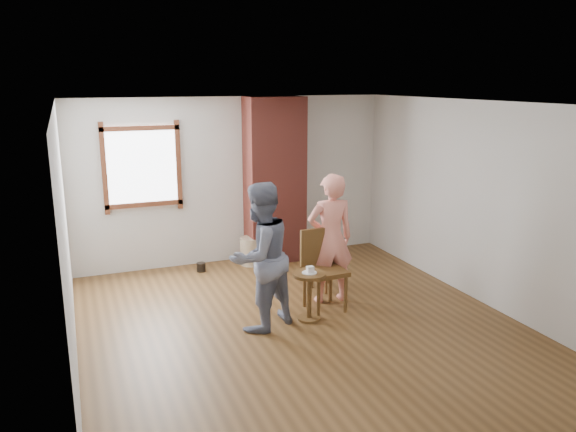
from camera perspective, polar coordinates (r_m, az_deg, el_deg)
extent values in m
plane|color=brown|center=(6.80, 1.32, -11.08)|extent=(5.50, 5.50, 0.00)
cube|color=silver|center=(8.91, -5.55, 3.62)|extent=(5.00, 0.04, 2.60)
cube|color=silver|center=(5.89, -21.63, -2.56)|extent=(0.04, 5.50, 2.60)
cube|color=silver|center=(7.67, 18.84, 1.31)|extent=(0.04, 5.50, 2.60)
cube|color=white|center=(6.18, 1.46, 11.37)|extent=(5.00, 5.50, 0.04)
cube|color=brown|center=(8.55, -14.60, 4.85)|extent=(1.14, 0.06, 1.34)
cube|color=white|center=(8.56, -14.62, 4.87)|extent=(1.00, 0.02, 1.20)
cube|color=brown|center=(8.86, -1.36, 3.63)|extent=(0.90, 0.50, 2.60)
cylinder|color=tan|center=(8.88, -3.79, -3.56)|extent=(0.43, 0.43, 0.44)
cylinder|color=black|center=(8.68, -8.82, -5.16)|extent=(0.17, 0.17, 0.14)
cube|color=brown|center=(7.08, 3.79, -5.64)|extent=(0.50, 0.50, 0.06)
cylinder|color=brown|center=(6.93, 3.11, -8.33)|extent=(0.05, 0.05, 0.51)
cylinder|color=brown|center=(7.10, 5.87, -7.81)|extent=(0.05, 0.05, 0.51)
cylinder|color=brown|center=(7.24, 1.68, -7.31)|extent=(0.05, 0.05, 0.51)
cylinder|color=brown|center=(7.41, 4.35, -6.84)|extent=(0.05, 0.05, 0.51)
cube|color=brown|center=(7.18, 3.00, -3.22)|extent=(0.48, 0.07, 0.51)
cube|color=brown|center=(7.81, 4.06, -4.63)|extent=(0.45, 0.45, 0.04)
cylinder|color=brown|center=(7.68, 3.90, -6.53)|extent=(0.04, 0.04, 0.40)
cylinder|color=brown|center=(7.87, 5.58, -6.07)|extent=(0.04, 0.04, 0.40)
cylinder|color=brown|center=(7.90, 2.49, -5.93)|extent=(0.04, 0.04, 0.40)
cylinder|color=brown|center=(8.08, 4.16, -5.50)|extent=(0.04, 0.04, 0.40)
cube|color=brown|center=(7.88, 3.29, -2.96)|extent=(0.37, 0.13, 0.40)
cylinder|color=brown|center=(6.75, 2.18, -5.95)|extent=(0.40, 0.40, 0.04)
cylinder|color=brown|center=(6.86, 2.16, -8.24)|extent=(0.06, 0.06, 0.54)
cylinder|color=brown|center=(6.96, 2.14, -10.33)|extent=(0.28, 0.28, 0.03)
cylinder|color=white|center=(6.75, 2.19, -5.76)|extent=(0.18, 0.18, 0.01)
cube|color=white|center=(6.74, 2.27, -5.48)|extent=(0.08, 0.07, 0.06)
imported|color=#141B38|center=(6.46, -2.85, -4.17)|extent=(1.04, 0.95, 1.74)
imported|color=#FE927F|center=(7.26, 4.32, -2.31)|extent=(0.65, 0.46, 1.70)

